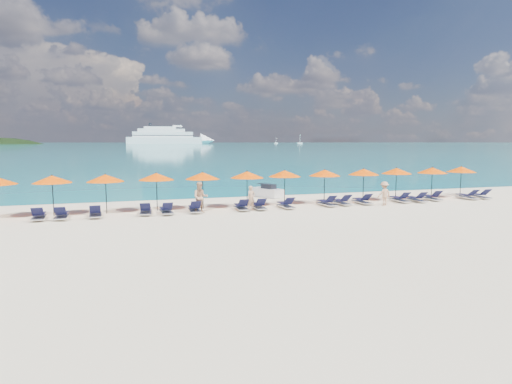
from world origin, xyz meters
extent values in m
plane|color=beige|center=(0.00, 0.00, 0.00)|extent=(1400.00, 1400.00, 0.00)
cube|color=#1FA9B2|center=(0.00, 660.00, 0.01)|extent=(1600.00, 1300.00, 0.01)
ellipsoid|color=black|center=(-150.00, 560.00, -35.00)|extent=(162.00, 126.00, 85.50)
cube|color=white|center=(40.50, 551.87, 4.36)|extent=(96.26, 19.61, 8.72)
cone|color=white|center=(98.01, 553.18, 4.36)|extent=(19.61, 19.61, 19.18)
cube|color=white|center=(38.75, 551.83, 12.20)|extent=(77.03, 16.56, 6.97)
cube|color=white|center=(37.01, 551.79, 17.43)|extent=(59.73, 14.42, 4.36)
cube|color=white|center=(35.27, 551.75, 20.92)|extent=(40.50, 11.37, 3.05)
cube|color=black|center=(38.75, 551.83, 10.90)|extent=(77.99, 16.76, 0.78)
cube|color=black|center=(38.75, 551.83, 13.95)|extent=(76.06, 16.36, 0.78)
cylinder|color=black|center=(23.24, 551.48, 24.41)|extent=(3.84, 3.84, 4.79)
cube|color=white|center=(214.57, 511.17, 0.89)|extent=(6.67, 2.22, 1.78)
cylinder|color=white|center=(214.57, 511.17, 6.67)|extent=(0.40, 0.40, 11.12)
cube|color=white|center=(198.49, 561.24, 0.69)|extent=(5.16, 1.72, 1.38)
cylinder|color=white|center=(198.49, 561.24, 5.16)|extent=(0.31, 0.31, 8.59)
cube|color=silver|center=(2.74, 9.44, 0.33)|extent=(2.07, 2.81, 0.61)
cube|color=black|center=(2.84, 9.24, 0.77)|extent=(0.99, 1.23, 0.39)
cylinder|color=black|center=(2.45, 10.03, 0.94)|extent=(0.57, 0.33, 0.07)
imported|color=tan|center=(-0.03, 3.88, 0.73)|extent=(0.63, 0.53, 1.47)
imported|color=tan|center=(-3.03, 3.98, 0.89)|extent=(0.91, 0.58, 1.77)
imported|color=tan|center=(8.61, 3.32, 0.77)|extent=(1.06, 0.64, 1.53)
cylinder|color=black|center=(-10.93, 5.28, 1.10)|extent=(0.05, 0.05, 2.20)
cone|color=#FF5000|center=(-10.93, 5.28, 2.02)|extent=(2.10, 2.10, 0.42)
sphere|color=black|center=(-10.93, 5.28, 2.24)|extent=(0.08, 0.08, 0.08)
cylinder|color=black|center=(-8.17, 5.20, 1.10)|extent=(0.05, 0.05, 2.20)
cone|color=#FF5000|center=(-8.17, 5.20, 2.02)|extent=(2.10, 2.10, 0.42)
sphere|color=black|center=(-8.17, 5.20, 2.24)|extent=(0.08, 0.08, 0.08)
cylinder|color=black|center=(-5.36, 5.43, 1.10)|extent=(0.05, 0.05, 2.20)
cone|color=#FF5000|center=(-5.36, 5.43, 2.02)|extent=(2.10, 2.10, 0.42)
sphere|color=black|center=(-5.36, 5.43, 2.24)|extent=(0.08, 0.08, 0.08)
cylinder|color=black|center=(-2.67, 5.23, 1.10)|extent=(0.05, 0.05, 2.20)
cone|color=#FF5000|center=(-2.67, 5.23, 2.02)|extent=(2.10, 2.10, 0.42)
sphere|color=black|center=(-2.67, 5.23, 2.24)|extent=(0.08, 0.08, 0.08)
cylinder|color=black|center=(0.10, 5.25, 1.10)|extent=(0.05, 0.05, 2.20)
cone|color=#FF5000|center=(0.10, 5.25, 2.02)|extent=(2.10, 2.10, 0.42)
sphere|color=black|center=(0.10, 5.25, 2.24)|extent=(0.08, 0.08, 0.08)
cylinder|color=black|center=(2.65, 5.43, 1.10)|extent=(0.05, 0.05, 2.20)
cone|color=#FF5000|center=(2.65, 5.43, 2.02)|extent=(2.10, 2.10, 0.42)
sphere|color=black|center=(2.65, 5.43, 2.24)|extent=(0.08, 0.08, 0.08)
cylinder|color=black|center=(5.37, 5.25, 1.10)|extent=(0.05, 0.05, 2.20)
cone|color=#FF5000|center=(5.37, 5.25, 2.02)|extent=(2.10, 2.10, 0.42)
sphere|color=black|center=(5.37, 5.25, 2.24)|extent=(0.08, 0.08, 0.08)
cylinder|color=black|center=(8.29, 5.30, 1.10)|extent=(0.05, 0.05, 2.20)
cone|color=#FF5000|center=(8.29, 5.30, 2.02)|extent=(2.10, 2.10, 0.42)
sphere|color=black|center=(8.29, 5.30, 2.24)|extent=(0.08, 0.08, 0.08)
cylinder|color=black|center=(10.95, 5.43, 1.10)|extent=(0.05, 0.05, 2.20)
cone|color=#FF5000|center=(10.95, 5.43, 2.02)|extent=(2.10, 2.10, 0.42)
sphere|color=black|center=(10.95, 5.43, 2.24)|extent=(0.08, 0.08, 0.08)
cylinder|color=black|center=(13.76, 5.23, 1.10)|extent=(0.05, 0.05, 2.20)
cone|color=#FF5000|center=(13.76, 5.23, 2.02)|extent=(2.10, 2.10, 0.42)
sphere|color=black|center=(13.76, 5.23, 2.24)|extent=(0.08, 0.08, 0.08)
cylinder|color=black|center=(16.51, 5.49, 1.10)|extent=(0.05, 0.05, 2.20)
cone|color=#FF5000|center=(16.51, 5.49, 2.02)|extent=(2.10, 2.10, 0.42)
sphere|color=black|center=(16.51, 5.49, 2.24)|extent=(0.08, 0.08, 0.08)
cube|color=silver|center=(-11.47, 4.12, 0.14)|extent=(0.74, 1.74, 0.06)
cube|color=black|center=(-11.49, 4.37, 0.30)|extent=(0.63, 1.14, 0.04)
cube|color=black|center=(-11.43, 3.57, 0.55)|extent=(0.59, 0.58, 0.43)
cube|color=silver|center=(-10.37, 4.03, 0.14)|extent=(0.66, 1.72, 0.06)
cube|color=black|center=(-10.38, 4.28, 0.30)|extent=(0.58, 1.11, 0.04)
cube|color=black|center=(-10.36, 3.48, 0.55)|extent=(0.56, 0.55, 0.43)
cube|color=silver|center=(-8.70, 4.08, 0.14)|extent=(0.71, 1.73, 0.06)
cube|color=black|center=(-8.72, 4.33, 0.30)|extent=(0.61, 1.13, 0.04)
cube|color=black|center=(-8.67, 3.53, 0.55)|extent=(0.58, 0.57, 0.43)
cube|color=silver|center=(-6.07, 4.17, 0.14)|extent=(0.75, 1.74, 0.06)
cube|color=black|center=(-6.05, 4.41, 0.30)|extent=(0.64, 1.14, 0.04)
cube|color=black|center=(-6.12, 3.62, 0.55)|extent=(0.59, 0.58, 0.43)
cube|color=silver|center=(-4.97, 4.03, 0.14)|extent=(0.71, 1.73, 0.06)
cube|color=black|center=(-4.98, 4.28, 0.30)|extent=(0.61, 1.13, 0.04)
cube|color=black|center=(-4.94, 3.48, 0.55)|extent=(0.58, 0.57, 0.43)
cube|color=silver|center=(-3.35, 4.11, 0.14)|extent=(0.68, 1.72, 0.06)
cube|color=black|center=(-3.34, 4.36, 0.30)|extent=(0.59, 1.12, 0.04)
cube|color=black|center=(-3.37, 3.56, 0.55)|extent=(0.57, 0.56, 0.43)
cube|color=silver|center=(-0.59, 4.07, 0.14)|extent=(0.66, 1.72, 0.06)
cube|color=black|center=(-0.58, 4.32, 0.30)|extent=(0.58, 1.11, 0.04)
cube|color=black|center=(-0.60, 3.52, 0.55)|extent=(0.56, 0.55, 0.43)
cube|color=silver|center=(0.49, 4.08, 0.14)|extent=(0.67, 1.72, 0.06)
cube|color=black|center=(0.50, 4.33, 0.30)|extent=(0.58, 1.12, 0.04)
cube|color=black|center=(0.48, 3.53, 0.55)|extent=(0.57, 0.55, 0.43)
cube|color=silver|center=(2.20, 4.02, 0.14)|extent=(0.69, 1.72, 0.06)
cube|color=black|center=(2.19, 4.27, 0.30)|extent=(0.60, 1.12, 0.04)
cube|color=black|center=(2.23, 3.47, 0.55)|extent=(0.57, 0.56, 0.43)
cube|color=silver|center=(4.98, 4.10, 0.14)|extent=(0.74, 1.74, 0.06)
cube|color=black|center=(4.96, 4.35, 0.30)|extent=(0.63, 1.14, 0.04)
cube|color=black|center=(5.02, 3.55, 0.55)|extent=(0.59, 0.58, 0.43)
cube|color=silver|center=(6.08, 4.21, 0.14)|extent=(0.71, 1.73, 0.06)
cube|color=black|center=(6.07, 4.46, 0.30)|extent=(0.61, 1.13, 0.04)
cube|color=black|center=(6.11, 3.66, 0.55)|extent=(0.58, 0.57, 0.43)
cube|color=silver|center=(7.59, 4.23, 0.14)|extent=(0.63, 1.70, 0.06)
cube|color=black|center=(7.59, 4.48, 0.30)|extent=(0.56, 1.10, 0.04)
cube|color=black|center=(7.60, 3.68, 0.55)|extent=(0.55, 0.54, 0.43)
cube|color=silver|center=(10.44, 4.23, 0.14)|extent=(0.64, 1.71, 0.06)
cube|color=black|center=(10.44, 4.48, 0.30)|extent=(0.56, 1.11, 0.04)
cube|color=black|center=(10.43, 3.68, 0.55)|extent=(0.56, 0.54, 0.43)
cube|color=silver|center=(11.56, 4.02, 0.14)|extent=(0.68, 1.72, 0.06)
cube|color=black|center=(11.55, 4.27, 0.30)|extent=(0.59, 1.12, 0.04)
cube|color=black|center=(11.58, 3.47, 0.55)|extent=(0.57, 0.56, 0.43)
cube|color=silver|center=(13.06, 4.32, 0.14)|extent=(0.75, 1.74, 0.06)
cube|color=black|center=(13.08, 4.57, 0.30)|extent=(0.64, 1.14, 0.04)
cube|color=black|center=(13.02, 3.77, 0.55)|extent=(0.59, 0.58, 0.43)
cube|color=silver|center=(15.90, 4.14, 0.14)|extent=(0.68, 1.72, 0.06)
cube|color=black|center=(15.90, 4.39, 0.30)|extent=(0.59, 1.12, 0.04)
cube|color=black|center=(15.92, 3.59, 0.55)|extent=(0.57, 0.55, 0.43)
cube|color=silver|center=(16.98, 4.13, 0.14)|extent=(0.72, 1.73, 0.06)
cube|color=black|center=(17.00, 4.38, 0.30)|extent=(0.61, 1.13, 0.04)
cube|color=black|center=(16.95, 3.58, 0.55)|extent=(0.58, 0.57, 0.43)
camera|label=1|loc=(-6.98, -20.12, 4.10)|focal=30.00mm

